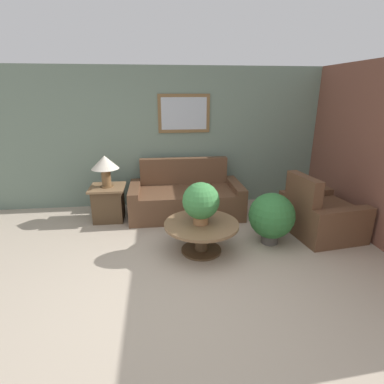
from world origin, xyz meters
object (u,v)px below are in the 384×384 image
object	(u,v)px
potted_plant_on_table	(201,202)
armchair	(320,215)
side_table	(109,203)
couch_main	(186,198)
coffee_table	(201,231)
table_lamp	(105,165)
potted_plant_floor	(272,216)

from	to	relation	value
potted_plant_on_table	armchair	bearing A→B (deg)	10.54
armchair	side_table	xyz separation A→B (m)	(-3.38, 0.95, 0.00)
armchair	potted_plant_on_table	world-z (taller)	potted_plant_on_table
side_table	couch_main	bearing A→B (deg)	4.04
coffee_table	potted_plant_on_table	distance (m)	0.44
side_table	table_lamp	size ratio (longest dim) A/B	1.12
side_table	coffee_table	bearing A→B (deg)	-42.01
armchair	coffee_table	size ratio (longest dim) A/B	1.15
potted_plant_floor	couch_main	bearing A→B (deg)	131.74
couch_main	side_table	bearing A→B (deg)	-175.96
side_table	table_lamp	xyz separation A→B (m)	(0.00, 0.00, 0.68)
couch_main	side_table	world-z (taller)	couch_main
side_table	potted_plant_floor	world-z (taller)	potted_plant_floor
potted_plant_on_table	potted_plant_floor	xyz separation A→B (m)	(1.07, 0.14, -0.33)
couch_main	table_lamp	size ratio (longest dim) A/B	3.71
potted_plant_on_table	table_lamp	bearing A→B (deg)	137.53
coffee_table	table_lamp	size ratio (longest dim) A/B	1.91
table_lamp	coffee_table	bearing A→B (deg)	-42.01
couch_main	potted_plant_floor	bearing A→B (deg)	-48.26
couch_main	armchair	distance (m)	2.27
couch_main	side_table	size ratio (longest dim) A/B	3.31
coffee_table	side_table	world-z (taller)	side_table
side_table	table_lamp	bearing A→B (deg)	0.00
coffee_table	potted_plant_floor	size ratio (longest dim) A/B	1.34
table_lamp	side_table	bearing A→B (deg)	180.00
armchair	potted_plant_on_table	xyz separation A→B (m)	(-1.95, -0.36, 0.45)
armchair	potted_plant_on_table	bearing A→B (deg)	93.33
armchair	potted_plant_floor	xyz separation A→B (m)	(-0.88, -0.22, 0.12)
couch_main	coffee_table	xyz separation A→B (m)	(0.08, -1.40, 0.01)
side_table	potted_plant_floor	xyz separation A→B (m)	(2.50, -1.18, 0.12)
table_lamp	potted_plant_on_table	world-z (taller)	table_lamp
coffee_table	couch_main	bearing A→B (deg)	93.34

